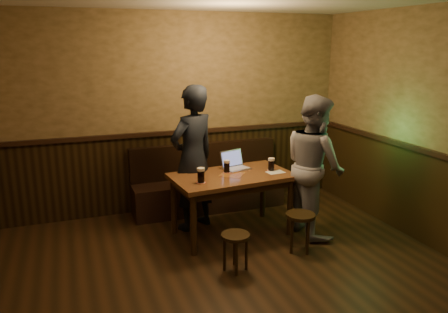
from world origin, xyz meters
name	(u,v)px	position (x,y,z in m)	size (l,w,h in m)	color
room	(258,183)	(0.00, 0.22, 1.20)	(5.04, 6.04, 2.84)	black
bench	(208,188)	(0.37, 2.75, 0.31)	(2.20, 0.50, 0.95)	black
pub_table	(232,183)	(0.37, 1.79, 0.68)	(1.55, 0.98, 0.79)	#502A17
stool_left	(235,241)	(0.07, 0.90, 0.33)	(0.38, 0.38, 0.42)	black
stool_right	(300,221)	(0.95, 1.07, 0.37)	(0.42, 0.42, 0.46)	black
pint_left	(201,175)	(-0.08, 1.61, 0.88)	(0.12, 0.12, 0.18)	#B62F16
pint_mid	(227,166)	(0.34, 1.89, 0.87)	(0.10, 0.10, 0.16)	#B62F16
pint_right	(271,164)	(0.91, 1.78, 0.87)	(0.11, 0.11, 0.17)	#B62F16
laptop	(235,164)	(0.50, 2.03, 0.85)	(0.38, 0.34, 0.23)	silver
menu	(275,172)	(0.92, 1.69, 0.79)	(0.22, 0.15, 0.00)	silver
person_suit	(193,158)	(-0.02, 2.17, 0.94)	(0.68, 0.45, 1.88)	black
person_grey	(314,165)	(1.37, 1.50, 0.89)	(0.86, 0.67, 1.77)	gray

